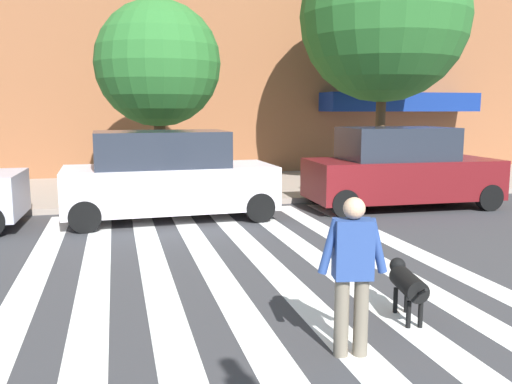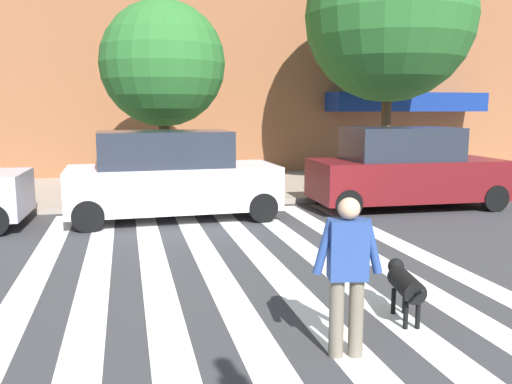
# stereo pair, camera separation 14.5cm
# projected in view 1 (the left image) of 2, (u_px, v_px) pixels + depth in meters

# --- Properties ---
(ground_plane) EXTENTS (160.00, 160.00, 0.00)m
(ground_plane) POSITION_uv_depth(u_px,v_px,m) (353.00, 306.00, 6.86)
(ground_plane) COLOR #353538
(sidewalk_far) EXTENTS (80.00, 6.00, 0.15)m
(sidewalk_far) POSITION_uv_depth(u_px,v_px,m) (212.00, 187.00, 16.76)
(sidewalk_far) COLOR gray
(sidewalk_far) RESTS_ON ground_plane
(crosswalk_stripes) EXTENTS (6.75, 14.13, 0.01)m
(crosswalk_stripes) POSITION_uv_depth(u_px,v_px,m) (279.00, 313.00, 6.62)
(crosswalk_stripes) COLOR silver
(crosswalk_stripes) RESTS_ON ground_plane
(parked_car_behind_first) EXTENTS (4.72, 2.13, 2.01)m
(parked_car_behind_first) POSITION_uv_depth(u_px,v_px,m) (168.00, 176.00, 12.17)
(parked_car_behind_first) COLOR silver
(parked_car_behind_first) RESTS_ON ground_plane
(parked_car_third_in_line) EXTENTS (4.83, 2.18, 2.04)m
(parked_car_third_in_line) POSITION_uv_depth(u_px,v_px,m) (400.00, 169.00, 13.63)
(parked_car_third_in_line) COLOR maroon
(parked_car_third_in_line) RESTS_ON ground_plane
(street_tree_nearest) EXTENTS (3.43, 3.43, 5.28)m
(street_tree_nearest) POSITION_uv_depth(u_px,v_px,m) (158.00, 64.00, 14.69)
(street_tree_nearest) COLOR #4C3823
(street_tree_nearest) RESTS_ON sidewalk_far
(street_tree_middle) EXTENTS (5.17, 5.17, 7.71)m
(street_tree_middle) POSITION_uv_depth(u_px,v_px,m) (384.00, 17.00, 16.43)
(street_tree_middle) COLOR #4C3823
(street_tree_middle) RESTS_ON sidewalk_far
(pedestrian_dog_walker) EXTENTS (0.71, 0.31, 1.64)m
(pedestrian_dog_walker) POSITION_uv_depth(u_px,v_px,m) (353.00, 268.00, 5.36)
(pedestrian_dog_walker) COLOR #6B6051
(pedestrian_dog_walker) RESTS_ON ground_plane
(dog_on_leash) EXTENTS (0.38, 1.06, 0.65)m
(dog_on_leash) POSITION_uv_depth(u_px,v_px,m) (407.00, 283.00, 6.41)
(dog_on_leash) COLOR black
(dog_on_leash) RESTS_ON ground_plane
(pedestrian_bystander) EXTENTS (0.49, 0.62, 1.64)m
(pedestrian_bystander) POSITION_uv_depth(u_px,v_px,m) (440.00, 154.00, 17.26)
(pedestrian_bystander) COLOR black
(pedestrian_bystander) RESTS_ON sidewalk_far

